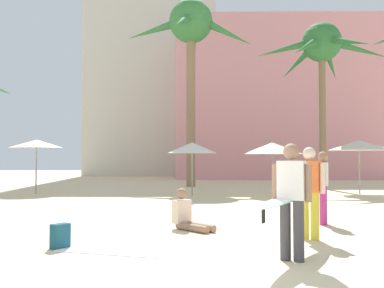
{
  "coord_description": "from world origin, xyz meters",
  "views": [
    {
      "loc": [
        0.39,
        -5.97,
        1.49
      ],
      "look_at": [
        0.22,
        7.87,
        2.02
      ],
      "focal_mm": 40.5,
      "sensor_mm": 36.0,
      "label": 1
    }
  ],
  "objects_px": {
    "cafe_umbrella_2": "(192,148)",
    "person_far_right": "(290,197)",
    "cafe_umbrella_1": "(359,145)",
    "person_far_left": "(323,184)",
    "cafe_umbrella_0": "(273,148)",
    "person_mid_center": "(309,189)",
    "person_near_right": "(188,216)",
    "backpack": "(60,236)",
    "palm_tree_far_left": "(322,50)",
    "palm_tree_left": "(191,32)",
    "cafe_umbrella_3": "(36,144)",
    "beach_towel": "(116,249)"
  },
  "relations": [
    {
      "from": "cafe_umbrella_2",
      "to": "cafe_umbrella_3",
      "type": "relative_size",
      "value": 0.93
    },
    {
      "from": "palm_tree_left",
      "to": "cafe_umbrella_1",
      "type": "bearing_deg",
      "value": -35.02
    },
    {
      "from": "person_near_right",
      "to": "person_far_right",
      "type": "distance_m",
      "value": 3.27
    },
    {
      "from": "person_far_right",
      "to": "person_mid_center",
      "type": "xyz_separation_m",
      "value": [
        0.71,
        1.6,
        0.03
      ]
    },
    {
      "from": "cafe_umbrella_0",
      "to": "beach_towel",
      "type": "bearing_deg",
      "value": -112.18
    },
    {
      "from": "cafe_umbrella_1",
      "to": "person_far_right",
      "type": "bearing_deg",
      "value": -114.52
    },
    {
      "from": "cafe_umbrella_2",
      "to": "person_far_left",
      "type": "distance_m",
      "value": 8.95
    },
    {
      "from": "palm_tree_far_left",
      "to": "cafe_umbrella_0",
      "type": "bearing_deg",
      "value": -127.63
    },
    {
      "from": "person_far_right",
      "to": "beach_towel",
      "type": "bearing_deg",
      "value": 103.55
    },
    {
      "from": "cafe_umbrella_0",
      "to": "cafe_umbrella_2",
      "type": "xyz_separation_m",
      "value": [
        -3.44,
        -0.01,
        0.02
      ]
    },
    {
      "from": "cafe_umbrella_2",
      "to": "person_far_right",
      "type": "distance_m",
      "value": 12.01
    },
    {
      "from": "palm_tree_left",
      "to": "person_mid_center",
      "type": "xyz_separation_m",
      "value": [
        2.52,
        -16.47,
        -7.94
      ]
    },
    {
      "from": "backpack",
      "to": "person_near_right",
      "type": "height_order",
      "value": "person_near_right"
    },
    {
      "from": "cafe_umbrella_2",
      "to": "backpack",
      "type": "bearing_deg",
      "value": -100.78
    },
    {
      "from": "cafe_umbrella_3",
      "to": "person_far_left",
      "type": "relative_size",
      "value": 1.43
    },
    {
      "from": "cafe_umbrella_0",
      "to": "backpack",
      "type": "distance_m",
      "value": 12.57
    },
    {
      "from": "cafe_umbrella_0",
      "to": "cafe_umbrella_2",
      "type": "relative_size",
      "value": 1.14
    },
    {
      "from": "palm_tree_left",
      "to": "person_near_right",
      "type": "height_order",
      "value": "palm_tree_left"
    },
    {
      "from": "palm_tree_left",
      "to": "person_near_right",
      "type": "relative_size",
      "value": 10.88
    },
    {
      "from": "cafe_umbrella_2",
      "to": "beach_towel",
      "type": "bearing_deg",
      "value": -95.81
    },
    {
      "from": "palm_tree_far_left",
      "to": "palm_tree_left",
      "type": "bearing_deg",
      "value": 165.7
    },
    {
      "from": "palm_tree_far_left",
      "to": "cafe_umbrella_3",
      "type": "bearing_deg",
      "value": -165.93
    },
    {
      "from": "cafe_umbrella_1",
      "to": "backpack",
      "type": "bearing_deg",
      "value": -128.54
    },
    {
      "from": "person_mid_center",
      "to": "beach_towel",
      "type": "bearing_deg",
      "value": 138.72
    },
    {
      "from": "cafe_umbrella_0",
      "to": "backpack",
      "type": "relative_size",
      "value": 6.16
    },
    {
      "from": "cafe_umbrella_2",
      "to": "cafe_umbrella_1",
      "type": "bearing_deg",
      "value": 6.8
    },
    {
      "from": "palm_tree_left",
      "to": "cafe_umbrella_1",
      "type": "height_order",
      "value": "palm_tree_left"
    },
    {
      "from": "cafe_umbrella_1",
      "to": "person_far_left",
      "type": "xyz_separation_m",
      "value": [
        -4.27,
        -9.18,
        -1.24
      ]
    },
    {
      "from": "beach_towel",
      "to": "person_mid_center",
      "type": "relative_size",
      "value": 1.06
    },
    {
      "from": "cafe_umbrella_0",
      "to": "person_mid_center",
      "type": "bearing_deg",
      "value": -96.06
    },
    {
      "from": "cafe_umbrella_0",
      "to": "person_far_right",
      "type": "distance_m",
      "value": 12.04
    },
    {
      "from": "palm_tree_far_left",
      "to": "person_mid_center",
      "type": "relative_size",
      "value": 5.06
    },
    {
      "from": "palm_tree_far_left",
      "to": "person_near_right",
      "type": "bearing_deg",
      "value": -116.84
    },
    {
      "from": "person_mid_center",
      "to": "cafe_umbrella_2",
      "type": "bearing_deg",
      "value": 46.06
    },
    {
      "from": "backpack",
      "to": "person_far_left",
      "type": "relative_size",
      "value": 0.25
    },
    {
      "from": "palm_tree_far_left",
      "to": "cafe_umbrella_0",
      "type": "height_order",
      "value": "palm_tree_far_left"
    },
    {
      "from": "palm_tree_far_left",
      "to": "backpack",
      "type": "bearing_deg",
      "value": -119.97
    },
    {
      "from": "cafe_umbrella_3",
      "to": "person_far_left",
      "type": "height_order",
      "value": "cafe_umbrella_3"
    },
    {
      "from": "cafe_umbrella_1",
      "to": "person_mid_center",
      "type": "bearing_deg",
      "value": -114.59
    },
    {
      "from": "cafe_umbrella_3",
      "to": "beach_towel",
      "type": "relative_size",
      "value": 1.31
    },
    {
      "from": "backpack",
      "to": "person_far_right",
      "type": "bearing_deg",
      "value": -154.77
    },
    {
      "from": "person_near_right",
      "to": "cafe_umbrella_3",
      "type": "bearing_deg",
      "value": 171.83
    },
    {
      "from": "palm_tree_far_left",
      "to": "person_mid_center",
      "type": "height_order",
      "value": "palm_tree_far_left"
    },
    {
      "from": "person_near_right",
      "to": "person_far_left",
      "type": "bearing_deg",
      "value": 60.54
    },
    {
      "from": "palm_tree_left",
      "to": "cafe_umbrella_1",
      "type": "distance_m",
      "value": 11.48
    },
    {
      "from": "person_near_right",
      "to": "person_mid_center",
      "type": "distance_m",
      "value": 2.7
    },
    {
      "from": "cafe_umbrella_2",
      "to": "beach_towel",
      "type": "relative_size",
      "value": 1.23
    },
    {
      "from": "cafe_umbrella_1",
      "to": "person_near_right",
      "type": "xyz_separation_m",
      "value": [
        -7.43,
        -9.96,
        -1.88
      ]
    },
    {
      "from": "beach_towel",
      "to": "cafe_umbrella_2",
      "type": "bearing_deg",
      "value": 84.19
    },
    {
      "from": "beach_towel",
      "to": "cafe_umbrella_3",
      "type": "bearing_deg",
      "value": 115.92
    }
  ]
}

